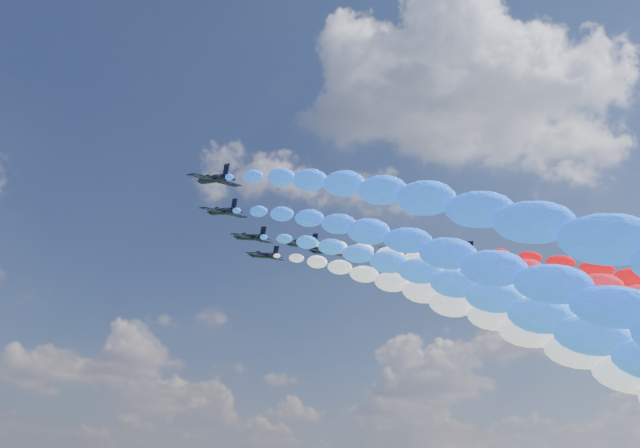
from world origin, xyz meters
TOP-DOWN VIEW (x-y plane):
  - jet_0 at (-33.10, -8.17)m, footprint 9.64×12.88m
  - trail_0 at (-33.10, -59.83)m, footprint 6.31×99.59m
  - jet_1 at (-23.07, 5.05)m, footprint 9.34×12.67m
  - trail_1 at (-23.07, -46.62)m, footprint 6.31×99.59m
  - jet_2 at (-9.71, 15.36)m, footprint 9.95×13.10m
  - trail_2 at (-9.71, -36.30)m, footprint 6.31×99.59m
  - jet_3 at (1.76, 12.31)m, footprint 9.42×12.73m
  - trail_3 at (1.76, -39.35)m, footprint 6.31×99.59m
  - jet_4 at (0.55, 25.00)m, footprint 9.89×13.06m
  - trail_4 at (0.55, -26.67)m, footprint 6.31×99.59m
  - jet_5 at (9.38, 13.47)m, footprint 9.43×12.73m
  - trail_5 at (9.38, -38.20)m, footprint 6.31×99.59m
  - jet_6 at (20.85, 2.66)m, footprint 9.35×12.67m
  - trail_6 at (20.85, -49.01)m, footprint 6.31×99.59m
  - jet_7 at (31.80, -4.75)m, footprint 9.13×12.51m

SIDE VIEW (x-z plane):
  - trail_0 at x=-33.10m, z-range 64.95..112.91m
  - trail_1 at x=-23.07m, z-range 64.95..112.91m
  - trail_2 at x=-9.71m, z-range 64.95..112.91m
  - trail_3 at x=1.76m, z-range 64.95..112.91m
  - trail_4 at x=0.55m, z-range 64.95..112.91m
  - trail_5 at x=9.38m, z-range 64.95..112.91m
  - trail_6 at x=20.85m, z-range 64.95..112.91m
  - jet_0 at x=-33.10m, z-range 108.23..113.77m
  - jet_1 at x=-23.07m, z-range 108.23..113.77m
  - jet_2 at x=-9.71m, z-range 108.23..113.77m
  - jet_3 at x=1.76m, z-range 108.23..113.77m
  - jet_4 at x=0.55m, z-range 108.23..113.77m
  - jet_5 at x=9.38m, z-range 108.23..113.77m
  - jet_6 at x=20.85m, z-range 108.23..113.77m
  - jet_7 at x=31.80m, z-range 108.23..113.77m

